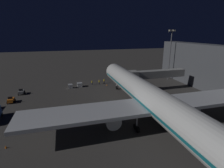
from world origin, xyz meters
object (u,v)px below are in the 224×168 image
pushback_tug (21,92)px  baggage_container_near_belt (70,86)px  ground_crew_under_port_wing (92,82)px  apron_floodlight_mast (170,52)px  baggage_container_spare (80,85)px  ground_crew_by_tug (99,82)px  traffic_cone_nose_starboard (107,85)px  traffic_cone_wingtip_svc_side (6,147)px  baggage_tug_spare (11,100)px  airliner_at_gate (152,100)px  traffic_cone_nose_port (118,84)px  ground_crew_by_belt_loader (104,81)px  jet_bridge (152,74)px

pushback_tug → baggage_container_near_belt: (-15.81, -2.35, -0.05)m
baggage_container_near_belt → ground_crew_under_port_wing: size_ratio=0.94×
apron_floodlight_mast → ground_crew_under_port_wing: size_ratio=12.26×
baggage_container_spare → ground_crew_by_tug: (-7.73, -1.39, 0.21)m
baggage_container_spare → ground_crew_by_tug: 7.86m
traffic_cone_nose_starboard → baggage_container_spare: bearing=-5.9°
baggage_container_near_belt → traffic_cone_wingtip_svc_side: 34.65m
baggage_tug_spare → traffic_cone_nose_starboard: baggage_tug_spare is taller
baggage_tug_spare → airliner_at_gate: bearing=146.4°
traffic_cone_nose_port → airliner_at_gate: bearing=85.9°
baggage_container_spare → ground_crew_by_tug: bearing=-169.8°
ground_crew_under_port_wing → airliner_at_gate: bearing=102.6°
baggage_tug_spare → baggage_container_near_belt: (-17.24, -9.38, -0.05)m
pushback_tug → traffic_cone_nose_starboard: (-29.41, -1.92, -0.51)m
apron_floodlight_mast → ground_crew_by_tug: bearing=-1.2°
baggage_container_spare → ground_crew_by_belt_loader: bearing=-170.0°
airliner_at_gate → baggage_container_spare: airliner_at_gate is taller
ground_crew_by_belt_loader → airliner_at_gate: bearing=94.5°
jet_bridge → traffic_cone_nose_port: 14.62m
baggage_tug_spare → baggage_container_spare: size_ratio=1.36×
pushback_tug → baggage_tug_spare: size_ratio=0.98×
pushback_tug → ground_crew_under_port_wing: size_ratio=1.48×
jet_bridge → baggage_container_spare: jet_bridge is taller
baggage_tug_spare → ground_crew_by_tug: (-28.38, -11.39, 0.20)m
ground_crew_by_tug → traffic_cone_nose_starboard: size_ratio=3.24×
airliner_at_gate → traffic_cone_nose_starboard: 31.45m
apron_floodlight_mast → baggage_container_spare: 39.46m
baggage_container_spare → ground_crew_by_belt_loader: ground_crew_by_belt_loader is taller
baggage_tug_spare → traffic_cone_nose_port: (-35.24, -8.95, -0.51)m
apron_floodlight_mast → airliner_at_gate: bearing=52.0°
baggage_tug_spare → ground_crew_by_belt_loader: size_ratio=1.35×
pushback_tug → baggage_container_near_belt: bearing=-171.6°
ground_crew_by_belt_loader → traffic_cone_nose_starboard: bearing=99.0°
baggage_container_near_belt → baggage_container_spare: 3.46m
baggage_container_near_belt → traffic_cone_nose_starboard: bearing=178.2°
jet_bridge → pushback_tug: jet_bridge is taller
ground_crew_under_port_wing → ground_crew_by_tug: ground_crew_by_tug is taller
ground_crew_by_belt_loader → traffic_cone_wingtip_svc_side: bearing=53.1°
ground_crew_under_port_wing → traffic_cone_wingtip_svc_side: ground_crew_under_port_wing is taller
baggage_container_spare → pushback_tug: bearing=8.8°
jet_bridge → apron_floodlight_mast: bearing=-140.3°
ground_crew_under_port_wing → traffic_cone_nose_starboard: (-5.28, 2.67, -0.64)m
jet_bridge → baggage_tug_spare: jet_bridge is taller
ground_crew_by_belt_loader → traffic_cone_nose_starboard: (-0.44, 2.76, -0.77)m
ground_crew_by_tug → baggage_container_near_belt: bearing=10.2°
jet_bridge → traffic_cone_wingtip_svc_side: bearing=28.6°
ground_crew_by_belt_loader → traffic_cone_nose_port: bearing=150.3°
traffic_cone_nose_starboard → traffic_cone_wingtip_svc_side: bearing=50.3°
apron_floodlight_mast → ground_crew_by_belt_loader: 30.12m
ground_crew_under_port_wing → traffic_cone_nose_port: size_ratio=3.05×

